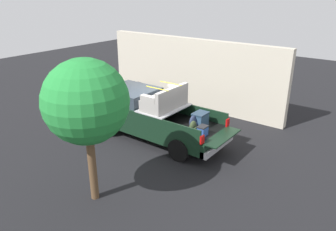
{
  "coord_description": "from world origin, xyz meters",
  "views": [
    {
      "loc": [
        -7.32,
        8.97,
        5.55
      ],
      "look_at": [
        -0.6,
        0.0,
        1.1
      ],
      "focal_mm": 34.62,
      "sensor_mm": 36.0,
      "label": 1
    }
  ],
  "objects": [
    {
      "name": "building_facade",
      "position": [
        1.01,
        -4.0,
        1.67
      ],
      "size": [
        9.51,
        0.36,
        3.34
      ],
      "primitive_type": "cube",
      "color": "beige",
      "rests_on": "ground_plane"
    },
    {
      "name": "tree_background",
      "position": [
        -1.07,
        4.06,
        2.86
      ],
      "size": [
        2.21,
        2.21,
        3.98
      ],
      "color": "brown",
      "rests_on": "ground_plane"
    },
    {
      "name": "ground_plane",
      "position": [
        0.0,
        0.0,
        0.0
      ],
      "size": [
        40.0,
        40.0,
        0.0
      ],
      "primitive_type": "plane",
      "color": "black"
    },
    {
      "name": "trash_can",
      "position": [
        3.59,
        -2.85,
        0.5
      ],
      "size": [
        0.6,
        0.6,
        0.98
      ],
      "color": "#2D2D33",
      "rests_on": "ground_plane"
    },
    {
      "name": "pickup_truck",
      "position": [
        0.34,
        -0.0,
        0.95
      ],
      "size": [
        6.05,
        2.06,
        2.23
      ],
      "color": "black",
      "rests_on": "ground_plane"
    }
  ]
}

